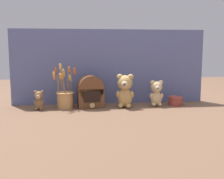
# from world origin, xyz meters

# --- Properties ---
(ground_plane) EXTENTS (4.00, 4.00, 0.00)m
(ground_plane) POSITION_xyz_m (0.00, 0.00, 0.00)
(ground_plane) COLOR brown
(backdrop_wall) EXTENTS (1.46, 0.02, 0.56)m
(backdrop_wall) POSITION_xyz_m (0.00, 0.17, 0.28)
(backdrop_wall) COLOR slate
(backdrop_wall) RESTS_ON ground
(teddy_bear_large) EXTENTS (0.13, 0.12, 0.24)m
(teddy_bear_large) POSITION_xyz_m (0.09, -0.01, 0.12)
(teddy_bear_large) COLOR tan
(teddy_bear_large) RESTS_ON ground
(teddy_bear_medium) EXTENTS (0.10, 0.10, 0.19)m
(teddy_bear_medium) POSITION_xyz_m (0.33, 0.02, 0.10)
(teddy_bear_medium) COLOR #DBBC84
(teddy_bear_medium) RESTS_ON ground
(teddy_bear_small) EXTENTS (0.07, 0.07, 0.13)m
(teddy_bear_small) POSITION_xyz_m (-0.51, -0.01, 0.07)
(teddy_bear_small) COLOR olive
(teddy_bear_small) RESTS_ON ground
(flower_vase) EXTENTS (0.17, 0.15, 0.32)m
(flower_vase) POSITION_xyz_m (-0.33, 0.02, 0.09)
(flower_vase) COLOR tan
(flower_vase) RESTS_ON ground
(vintage_radio) EXTENTS (0.19, 0.14, 0.23)m
(vintage_radio) POSITION_xyz_m (-0.15, 0.03, 0.11)
(vintage_radio) COLOR brown
(vintage_radio) RESTS_ON ground
(decorative_tin_tall) EXTENTS (0.11, 0.11, 0.06)m
(decorative_tin_tall) POSITION_xyz_m (0.48, 0.03, 0.03)
(decorative_tin_tall) COLOR #993D33
(decorative_tin_tall) RESTS_ON ground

